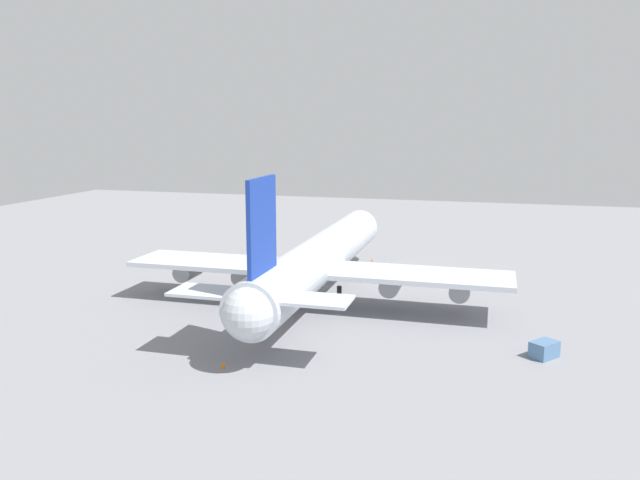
{
  "coord_description": "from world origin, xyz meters",
  "views": [
    {
      "loc": [
        -89.55,
        -24.88,
        26.89
      ],
      "look_at": [
        0.0,
        0.0,
        9.35
      ],
      "focal_mm": 35.59,
      "sensor_mm": 36.0,
      "label": 1
    }
  ],
  "objects_px": {
    "cargo_airplane": "(320,259)",
    "safety_cone_tail": "(223,365)",
    "cargo_container_fore": "(544,349)",
    "fuel_truck": "(258,244)",
    "safety_cone_nose": "(372,260)"
  },
  "relations": [
    {
      "from": "cargo_container_fore",
      "to": "safety_cone_tail",
      "type": "bearing_deg",
      "value": 110.55
    },
    {
      "from": "fuel_truck",
      "to": "cargo_container_fore",
      "type": "bearing_deg",
      "value": -132.4
    },
    {
      "from": "fuel_truck",
      "to": "cargo_container_fore",
      "type": "relative_size",
      "value": 1.05
    },
    {
      "from": "cargo_container_fore",
      "to": "safety_cone_nose",
      "type": "distance_m",
      "value": 52.96
    },
    {
      "from": "fuel_truck",
      "to": "cargo_container_fore",
      "type": "distance_m",
      "value": 73.6
    },
    {
      "from": "safety_cone_tail",
      "to": "safety_cone_nose",
      "type": "bearing_deg",
      "value": -5.65
    },
    {
      "from": "safety_cone_nose",
      "to": "safety_cone_tail",
      "type": "distance_m",
      "value": 57.69
    },
    {
      "from": "fuel_truck",
      "to": "cargo_airplane",
      "type": "bearing_deg",
      "value": -145.73
    },
    {
      "from": "fuel_truck",
      "to": "safety_cone_tail",
      "type": "distance_m",
      "value": 65.64
    },
    {
      "from": "fuel_truck",
      "to": "safety_cone_tail",
      "type": "height_order",
      "value": "fuel_truck"
    },
    {
      "from": "fuel_truck",
      "to": "safety_cone_nose",
      "type": "xyz_separation_m",
      "value": [
        -5.11,
        -25.67,
        -0.79
      ]
    },
    {
      "from": "cargo_airplane",
      "to": "safety_cone_tail",
      "type": "relative_size",
      "value": 89.74
    },
    {
      "from": "fuel_truck",
      "to": "cargo_container_fore",
      "type": "height_order",
      "value": "fuel_truck"
    },
    {
      "from": "cargo_airplane",
      "to": "safety_cone_nose",
      "type": "distance_m",
      "value": 29.59
    },
    {
      "from": "cargo_airplane",
      "to": "safety_cone_tail",
      "type": "height_order",
      "value": "cargo_airplane"
    }
  ]
}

